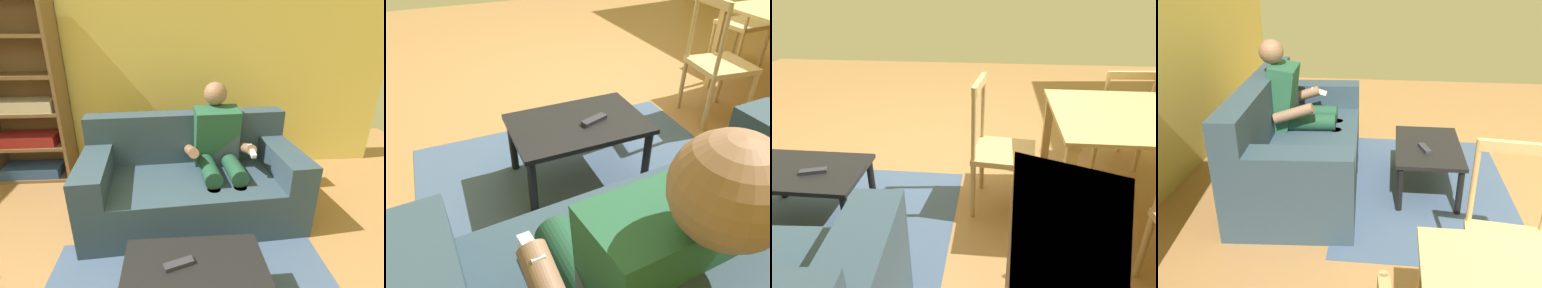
# 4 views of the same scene
# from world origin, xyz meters

# --- Properties ---
(ground_plane) EXTENTS (8.44, 8.44, 0.00)m
(ground_plane) POSITION_xyz_m (0.00, 0.00, 0.00)
(ground_plane) COLOR #9E7042
(person_lounging) EXTENTS (0.61, 0.86, 1.19)m
(person_lounging) POSITION_xyz_m (1.08, 2.10, 0.61)
(person_lounging) COLOR #23563D
(person_lounging) RESTS_ON ground_plane
(coffee_table) EXTENTS (0.81, 0.53, 0.40)m
(coffee_table) POSITION_xyz_m (0.77, 0.95, 0.34)
(coffee_table) COLOR black
(coffee_table) RESTS_ON ground_plane
(tv_remote) EXTENTS (0.18, 0.10, 0.02)m
(tv_remote) POSITION_xyz_m (0.69, 0.98, 0.42)
(tv_remote) COLOR #2D2D38
(tv_remote) RESTS_ON coffee_table
(dining_chair_facing_couch) EXTENTS (0.47, 0.47, 0.96)m
(dining_chair_facing_couch) POSITION_xyz_m (-0.53, 0.64, 0.46)
(dining_chair_facing_couch) COLOR tan
(dining_chair_facing_couch) RESTS_ON ground_plane
(dining_chair_by_doorway) EXTENTS (0.45, 0.45, 0.90)m
(dining_chair_by_doorway) POSITION_xyz_m (-1.55, -0.12, 0.45)
(dining_chair_by_doorway) COLOR #D1B27F
(dining_chair_by_doorway) RESTS_ON ground_plane
(area_rug) EXTENTS (2.01, 1.41, 0.01)m
(area_rug) POSITION_xyz_m (0.77, 0.95, 0.00)
(area_rug) COLOR #3D5170
(area_rug) RESTS_ON ground_plane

